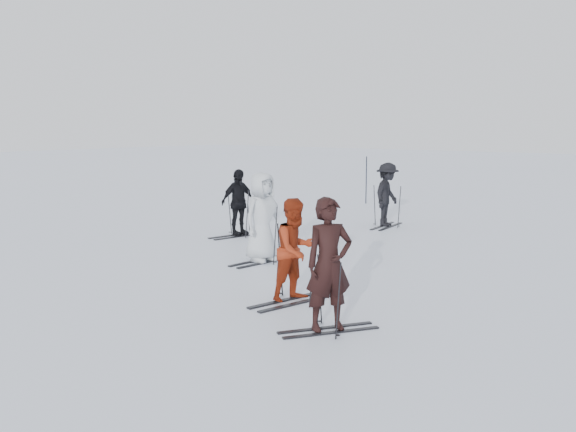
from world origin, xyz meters
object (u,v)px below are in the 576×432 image
object	(u,v)px
skier_near_dark	(329,266)
skier_uphill_left	(238,203)
skier_red	(296,251)
skier_uphill_far	(387,195)
piste_marker	(366,180)
skier_grey	(262,218)

from	to	relation	value
skier_near_dark	skier_uphill_left	size ratio (longest dim) A/B	1.09
skier_red	skier_uphill_left	xyz separation A→B (m)	(-5.18, 4.22, 0.02)
skier_uphill_far	piste_marker	size ratio (longest dim) A/B	1.04
skier_near_dark	skier_uphill_far	xyz separation A→B (m)	(-4.14, 9.08, -0.04)
skier_red	skier_uphill_far	bearing A→B (deg)	30.95
skier_grey	skier_red	bearing A→B (deg)	-124.43
skier_uphill_left	skier_uphill_far	size ratio (longest dim) A/B	0.96
skier_grey	skier_uphill_left	size ratio (longest dim) A/B	1.09
skier_grey	skier_near_dark	bearing A→B (deg)	-123.07
skier_near_dark	piste_marker	size ratio (longest dim) A/B	1.08
skier_red	skier_grey	size ratio (longest dim) A/B	0.90
skier_grey	skier_uphill_far	distance (m)	6.02
skier_near_dark	piste_marker	world-z (taller)	skier_near_dark
skier_near_dark	skier_red	size ratio (longest dim) A/B	1.11
skier_near_dark	skier_grey	distance (m)	4.94
skier_near_dark	skier_uphill_left	bearing A→B (deg)	84.05
skier_red	skier_uphill_left	distance (m)	6.68
skier_uphill_far	skier_uphill_left	bearing A→B (deg)	140.98
skier_uphill_far	piste_marker	bearing A→B (deg)	29.76
skier_red	piste_marker	distance (m)	14.07
skier_uphill_far	skier_near_dark	bearing A→B (deg)	-163.04
skier_red	skier_uphill_left	bearing A→B (deg)	62.75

